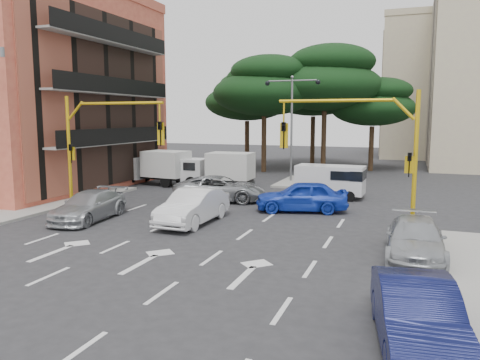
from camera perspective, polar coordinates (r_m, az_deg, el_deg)
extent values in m
plane|color=#28282B|center=(20.57, -4.70, -6.17)|extent=(120.00, 120.00, 0.00)
cube|color=gray|center=(35.46, 6.20, -0.18)|extent=(1.40, 6.00, 0.15)
cube|color=#BB4B3A|center=(37.17, -25.56, 9.41)|extent=(15.00, 16.00, 13.00)
cube|color=black|center=(32.22, -15.92, 9.35)|extent=(0.12, 14.72, 11.20)
cube|color=black|center=(50.25, 22.26, 11.25)|extent=(0.12, 11.04, 16.20)
cube|color=beige|center=(62.35, 24.71, 9.87)|extent=(16.00, 12.00, 16.00)
cube|color=black|center=(62.25, 17.17, 9.77)|extent=(0.12, 11.04, 14.20)
cube|color=beige|center=(63.31, 25.15, 17.42)|extent=(16.15, 12.15, 0.70)
cylinder|color=#382616|center=(42.05, 2.93, 4.38)|extent=(0.44, 0.44, 4.95)
ellipsoid|color=black|center=(42.03, 2.97, 10.46)|extent=(9.15, 9.15, 3.87)
ellipsoid|color=black|center=(41.60, 3.63, 13.06)|extent=(6.86, 6.86, 2.86)
ellipsoid|color=black|center=(42.55, 2.45, 12.21)|extent=(6.07, 6.07, 2.64)
cylinder|color=#382616|center=(42.81, 10.16, 4.63)|extent=(0.44, 0.44, 5.40)
ellipsoid|color=black|center=(42.83, 10.32, 11.14)|extent=(9.98, 9.98, 4.22)
ellipsoid|color=black|center=(42.51, 11.11, 13.90)|extent=(7.49, 7.49, 3.12)
ellipsoid|color=black|center=(43.33, 9.76, 13.02)|extent=(6.62, 6.62, 2.88)
cylinder|color=#382616|center=(46.80, 0.86, 4.46)|extent=(0.44, 0.44, 4.50)
ellipsoid|color=black|center=(46.74, 0.87, 9.42)|extent=(8.32, 8.32, 3.52)
ellipsoid|color=black|center=(46.25, 1.43, 11.54)|extent=(6.24, 6.24, 2.60)
ellipsoid|color=black|center=(47.24, 0.41, 10.86)|extent=(5.52, 5.52, 2.40)
cylinder|color=#382616|center=(44.33, 15.70, 3.69)|extent=(0.44, 0.44, 4.05)
ellipsoid|color=black|center=(44.24, 15.87, 8.41)|extent=(7.49, 7.49, 3.17)
ellipsoid|color=black|center=(43.85, 16.70, 10.39)|extent=(5.62, 5.62, 2.34)
ellipsoid|color=black|center=(44.61, 15.30, 9.81)|extent=(4.97, 4.97, 2.16)
cylinder|color=#382616|center=(48.10, 8.84, 4.72)|extent=(0.44, 0.44, 4.95)
ellipsoid|color=black|center=(48.08, 8.95, 10.03)|extent=(9.15, 9.15, 3.87)
ellipsoid|color=black|center=(47.68, 9.63, 12.29)|extent=(6.86, 6.86, 2.86)
ellipsoid|color=black|center=(48.54, 8.47, 11.58)|extent=(6.07, 6.07, 2.64)
cylinder|color=gold|center=(20.20, 20.56, 1.75)|extent=(0.18, 0.18, 6.00)
cylinder|color=gold|center=(20.11, 19.28, 8.21)|extent=(0.95, 0.14, 0.95)
cylinder|color=gold|center=(20.35, 11.47, 9.46)|extent=(4.80, 0.14, 0.14)
cylinder|color=gold|center=(20.80, 5.37, 8.30)|extent=(0.08, 0.08, 0.90)
imported|color=black|center=(20.81, 5.33, 5.41)|extent=(0.20, 0.24, 1.20)
cube|color=gold|center=(20.89, 5.39, 5.42)|extent=(0.36, 0.06, 1.10)
imported|color=black|center=(20.05, 19.93, 1.74)|extent=(0.16, 0.20, 1.00)
cube|color=gold|center=(20.15, 19.93, 1.77)|extent=(0.35, 0.08, 0.70)
cylinder|color=gold|center=(26.41, -20.09, 3.07)|extent=(0.18, 0.18, 6.00)
cylinder|color=gold|center=(25.99, -19.39, 8.00)|extent=(0.95, 0.14, 0.95)
cylinder|color=gold|center=(24.35, -14.36, 9.07)|extent=(4.80, 0.14, 0.14)
cylinder|color=gold|center=(23.17, -9.78, 8.16)|extent=(0.08, 0.08, 0.90)
imported|color=black|center=(23.18, -9.72, 5.57)|extent=(0.20, 0.24, 1.20)
cube|color=gold|center=(23.25, -9.62, 5.58)|extent=(0.36, 0.06, 1.10)
imported|color=black|center=(26.15, -19.94, 3.04)|extent=(0.16, 0.20, 1.00)
cube|color=gold|center=(26.23, -19.80, 3.06)|extent=(0.35, 0.08, 0.70)
cylinder|color=slate|center=(25.02, -26.99, 13.73)|extent=(0.20, 0.20, 0.45)
cylinder|color=slate|center=(35.14, 6.30, 6.01)|extent=(0.16, 0.16, 7.50)
cylinder|color=slate|center=(35.45, 4.94, 11.95)|extent=(1.80, 0.10, 0.10)
sphere|color=black|center=(35.71, 3.36, 11.69)|extent=(0.36, 0.36, 0.36)
cylinder|color=slate|center=(35.02, 7.85, 11.96)|extent=(1.80, 0.10, 0.10)
sphere|color=black|center=(34.81, 9.49, 11.70)|extent=(0.36, 0.36, 0.36)
sphere|color=slate|center=(35.24, 6.39, 12.36)|extent=(0.24, 0.24, 0.24)
imported|color=silver|center=(21.80, -5.76, -3.24)|extent=(1.78, 4.87, 1.59)
imported|color=#1636BA|center=(24.63, 7.51, -1.97)|extent=(5.07, 3.09, 1.61)
imported|color=#A7ABAF|center=(23.56, -17.95, -3.02)|extent=(2.32, 4.90, 1.38)
imported|color=gray|center=(27.52, -2.46, -1.03)|extent=(5.70, 3.42, 1.48)
imported|color=#93969A|center=(33.69, -1.31, 0.42)|extent=(3.77, 1.52, 1.28)
imported|color=#0B0F3A|center=(11.01, 20.76, -15.16)|extent=(2.27, 4.71, 1.49)
imported|color=#A1A4A9|center=(17.53, 20.57, -6.77)|extent=(2.07, 4.82, 1.38)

